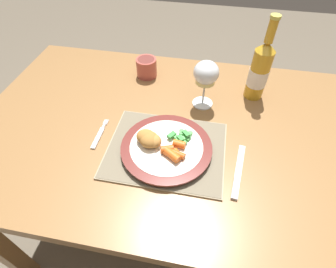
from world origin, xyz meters
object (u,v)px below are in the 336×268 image
(table_knife, at_px, (238,175))
(bottle, at_px, (260,70))
(fork, at_px, (99,136))
(dining_table, at_px, (183,145))
(dinner_plate, at_px, (166,148))
(wine_glass, at_px, (206,75))
(drinking_cup, at_px, (146,67))

(table_knife, distance_m, bottle, 0.39)
(fork, height_order, bottle, bottle)
(bottle, bearing_deg, dining_table, -136.46)
(dinner_plate, xyz_separation_m, bottle, (0.26, 0.32, 0.09))
(table_knife, bearing_deg, fork, 170.79)
(dining_table, height_order, dinner_plate, dinner_plate)
(table_knife, bearing_deg, bottle, 82.34)
(dining_table, height_order, wine_glass, wine_glass)
(dinner_plate, height_order, drinking_cup, drinking_cup)
(wine_glass, height_order, drinking_cup, wine_glass)
(dinner_plate, xyz_separation_m, table_knife, (0.21, -0.05, -0.01))
(dinner_plate, bearing_deg, fork, 174.63)
(fork, bearing_deg, table_knife, -9.21)
(fork, xyz_separation_m, wine_glass, (0.31, 0.22, 0.12))
(table_knife, bearing_deg, wine_glass, 113.66)
(wine_glass, xyz_separation_m, bottle, (0.18, 0.08, -0.01))
(table_knife, xyz_separation_m, bottle, (0.05, 0.37, 0.10))
(dinner_plate, distance_m, fork, 0.22)
(table_knife, bearing_deg, dining_table, 137.75)
(fork, height_order, table_knife, table_knife)
(dining_table, bearing_deg, fork, -161.13)
(fork, bearing_deg, dining_table, 18.87)
(dining_table, distance_m, bottle, 0.37)
(dining_table, bearing_deg, wine_glass, 70.22)
(fork, height_order, drinking_cup, drinking_cup)
(dining_table, relative_size, drinking_cup, 17.56)
(dinner_plate, distance_m, drinking_cup, 0.40)
(dining_table, bearing_deg, drinking_cup, 125.71)
(fork, bearing_deg, drinking_cup, 78.90)
(fork, relative_size, bottle, 0.43)
(wine_glass, bearing_deg, table_knife, -66.34)
(dinner_plate, relative_size, fork, 2.11)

